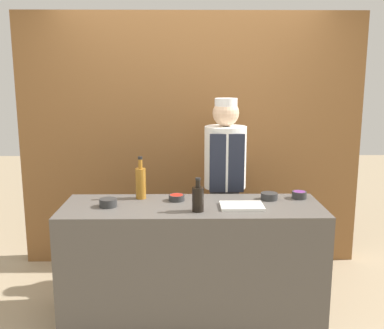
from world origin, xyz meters
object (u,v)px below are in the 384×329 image
(sauce_bowl_yellow, at_px, (269,196))
(sauce_bowl_orange, at_px, (108,202))
(cutting_board, at_px, (242,206))
(sauce_bowl_red, at_px, (177,197))
(bottle_soy, at_px, (198,198))
(chef_center, at_px, (225,185))
(sauce_bowl_purple, at_px, (299,194))
(bottle_amber, at_px, (141,182))

(sauce_bowl_yellow, bearing_deg, sauce_bowl_orange, -171.87)
(sauce_bowl_yellow, height_order, cutting_board, sauce_bowl_yellow)
(sauce_bowl_red, height_order, sauce_bowl_orange, sauce_bowl_orange)
(sauce_bowl_yellow, distance_m, bottle_soy, 0.63)
(sauce_bowl_yellow, relative_size, chef_center, 0.08)
(sauce_bowl_orange, bearing_deg, sauce_bowl_red, 17.25)
(sauce_bowl_red, xyz_separation_m, bottle_soy, (0.16, -0.28, 0.07))
(sauce_bowl_orange, height_order, sauce_bowl_purple, sauce_bowl_orange)
(cutting_board, height_order, chef_center, chef_center)
(sauce_bowl_orange, bearing_deg, bottle_amber, 45.23)
(bottle_soy, distance_m, bottle_amber, 0.55)
(sauce_bowl_purple, distance_m, cutting_board, 0.53)
(cutting_board, distance_m, chef_center, 0.66)
(sauce_bowl_red, bearing_deg, bottle_amber, 166.73)
(bottle_soy, bearing_deg, sauce_bowl_orange, 169.26)
(bottle_amber, distance_m, chef_center, 0.81)
(sauce_bowl_purple, xyz_separation_m, bottle_amber, (-1.23, 0.02, 0.10))
(sauce_bowl_red, distance_m, bottle_amber, 0.30)
(sauce_bowl_yellow, xyz_separation_m, sauce_bowl_purple, (0.24, 0.03, 0.00))
(bottle_amber, relative_size, chef_center, 0.20)
(sauce_bowl_orange, bearing_deg, chef_center, 34.68)
(sauce_bowl_yellow, height_order, chef_center, chef_center)
(sauce_bowl_red, distance_m, cutting_board, 0.51)
(sauce_bowl_purple, height_order, bottle_soy, bottle_soy)
(sauce_bowl_orange, relative_size, cutting_board, 0.41)
(cutting_board, relative_size, chef_center, 0.19)
(sauce_bowl_orange, height_order, bottle_soy, bottle_soy)
(bottle_amber, bearing_deg, cutting_board, -18.39)
(sauce_bowl_red, distance_m, sauce_bowl_yellow, 0.71)
(chef_center, bearing_deg, sauce_bowl_purple, -38.06)
(sauce_bowl_yellow, bearing_deg, bottle_amber, 177.30)
(cutting_board, bearing_deg, bottle_soy, -164.01)
(sauce_bowl_red, distance_m, bottle_soy, 0.32)
(sauce_bowl_red, height_order, sauce_bowl_yellow, sauce_bowl_yellow)
(sauce_bowl_orange, xyz_separation_m, chef_center, (0.90, 0.62, -0.03))
(sauce_bowl_yellow, height_order, sauce_bowl_orange, sauce_bowl_orange)
(cutting_board, bearing_deg, sauce_bowl_yellow, 40.83)
(chef_center, bearing_deg, sauce_bowl_yellow, -56.32)
(sauce_bowl_yellow, xyz_separation_m, cutting_board, (-0.24, -0.20, -0.02))
(sauce_bowl_red, relative_size, cutting_board, 0.39)
(cutting_board, bearing_deg, bottle_amber, 161.61)
(sauce_bowl_purple, xyz_separation_m, cutting_board, (-0.47, -0.23, -0.02))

